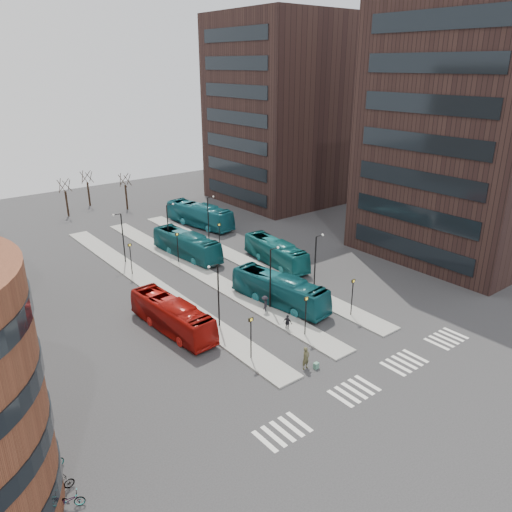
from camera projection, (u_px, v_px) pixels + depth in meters
ground at (408, 413)px, 34.24m from camera, size 160.00×160.00×0.00m
island_left at (152, 285)px, 53.86m from camera, size 2.50×45.00×0.15m
island_mid at (199, 272)px, 57.33m from camera, size 2.50×45.00×0.15m
island_right at (241, 260)px, 60.80m from camera, size 2.50×45.00×0.15m
suitcase at (316, 366)px, 39.19m from camera, size 0.42×0.35×0.50m
red_bus at (172, 316)px, 44.40m from camera, size 3.17×10.65×2.93m
teal_bus_a at (280, 290)px, 49.24m from camera, size 4.15×11.24×3.06m
teal_bus_b at (187, 245)px, 61.54m from camera, size 3.59×11.31×3.10m
teal_bus_c at (276, 252)px, 59.26m from camera, size 3.55×10.70×2.93m
teal_bus_d at (200, 215)px, 73.19m from camera, size 4.79×12.23×3.32m
traveller at (306, 358)px, 38.94m from camera, size 0.71×0.49×1.88m
commuter_a at (202, 334)px, 42.44m from camera, size 1.04×0.88×1.88m
commuter_b at (288, 323)px, 44.66m from camera, size 0.61×0.95×1.50m
commuter_c at (265, 304)px, 47.82m from camera, size 1.24×1.25×1.73m
bicycle_near at (68, 501)px, 26.81m from camera, size 1.88×1.29×0.93m
bicycle_mid at (60, 485)px, 27.75m from camera, size 1.62×0.47×0.97m
bicycle_far at (50, 467)px, 29.04m from camera, size 1.94×1.21×0.96m
crosswalk_stripes at (378, 377)px, 38.18m from camera, size 22.35×2.40×0.01m
tower_near at (472, 131)px, 59.03m from camera, size 20.12×20.00×30.00m
tower_far at (283, 111)px, 83.92m from camera, size 20.12×20.00×30.00m
sign_poles at (232, 273)px, 51.13m from camera, size 12.45×22.12×3.65m
lamp_posts at (213, 247)px, 54.97m from camera, size 14.04×20.24×6.12m
bare_trees at (94, 194)px, 80.67m from camera, size 10.97×8.14×5.90m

